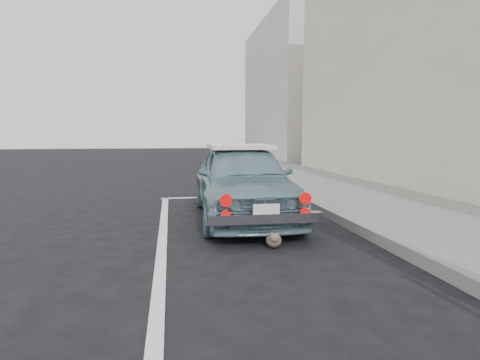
{
  "coord_description": "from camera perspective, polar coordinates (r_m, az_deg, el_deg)",
  "views": [
    {
      "loc": [
        -0.77,
        -1.84,
        1.39
      ],
      "look_at": [
        0.21,
        3.45,
        0.75
      ],
      "focal_mm": 28.0,
      "sensor_mm": 36.0,
      "label": 1
    }
  ],
  "objects": [
    {
      "name": "building_far",
      "position": [
        23.12,
        7.69,
        13.24
      ],
      "size": [
        3.5,
        10.0,
        8.0
      ],
      "primitive_type": "cube",
      "color": "#BDB6AB",
      "rests_on": "ground"
    },
    {
      "name": "pline_front",
      "position": [
        8.55,
        -1.85,
        -2.54
      ],
      "size": [
        3.0,
        0.12,
        0.01
      ],
      "primitive_type": "cube",
      "color": "silver",
      "rests_on": "ground"
    },
    {
      "name": "pline_side",
      "position": [
        5.04,
        -11.77,
        -9.34
      ],
      "size": [
        0.12,
        7.0,
        0.01
      ],
      "primitive_type": "cube",
      "color": "silver",
      "rests_on": "ground"
    },
    {
      "name": "retro_coupe",
      "position": [
        6.35,
        0.34,
        0.01
      ],
      "size": [
        1.61,
        3.77,
        1.27
      ],
      "rotation": [
        0.0,
        0.0,
        -0.03
      ],
      "color": "#6B8D9D",
      "rests_on": "ground"
    },
    {
      "name": "cat",
      "position": [
        4.74,
        5.17,
        -8.94
      ],
      "size": [
        0.25,
        0.44,
        0.24
      ],
      "rotation": [
        0.0,
        0.0,
        -0.18
      ],
      "color": "#6B6052",
      "rests_on": "ground"
    }
  ]
}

